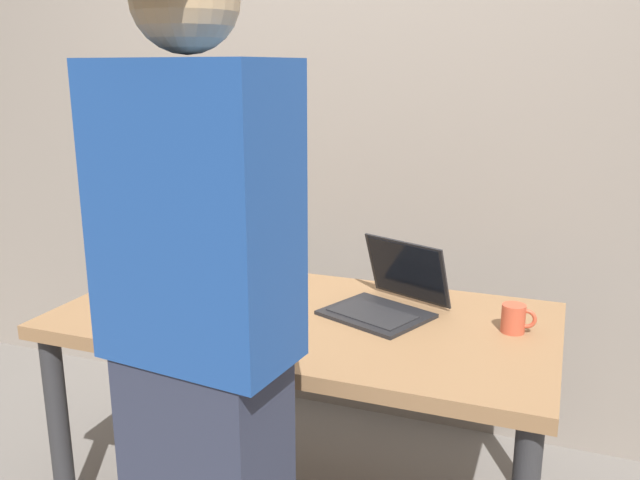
{
  "coord_description": "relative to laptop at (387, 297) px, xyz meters",
  "views": [
    {
      "loc": [
        0.76,
        -1.84,
        1.5
      ],
      "look_at": [
        0.05,
        0.0,
        0.99
      ],
      "focal_mm": 37.23,
      "sensor_mm": 36.0,
      "label": 1
    }
  ],
  "objects": [
    {
      "name": "beer_bottle_amber",
      "position": [
        -0.55,
        0.02,
        0.06
      ],
      "size": [
        0.06,
        0.06,
        0.29
      ],
      "color": "#472B14",
      "rests_on": "desk"
    },
    {
      "name": "desk",
      "position": [
        -0.24,
        -0.12,
        -0.14
      ],
      "size": [
        1.57,
        0.81,
        0.74
      ],
      "color": "olive",
      "rests_on": "ground"
    },
    {
      "name": "beer_bottle_green",
      "position": [
        -0.61,
        0.09,
        0.08
      ],
      "size": [
        0.08,
        0.08,
        0.32
      ],
      "color": "#333333",
      "rests_on": "desk"
    },
    {
      "name": "person_figure",
      "position": [
        -0.21,
        -0.8,
        0.13
      ],
      "size": [
        0.43,
        0.33,
        1.77
      ],
      "color": "#2D3347",
      "rests_on": "ground"
    },
    {
      "name": "coffee_mug",
      "position": [
        0.4,
        -0.03,
        -0.01
      ],
      "size": [
        0.1,
        0.07,
        0.09
      ],
      "color": "#BF4C33",
      "rests_on": "desk"
    },
    {
      "name": "back_wall",
      "position": [
        -0.24,
        0.68,
        0.52
      ],
      "size": [
        6.0,
        0.1,
        2.6
      ],
      "primitive_type": "cube",
      "color": "gray",
      "rests_on": "ground"
    },
    {
      "name": "beer_bottle_dark",
      "position": [
        -0.72,
        0.09,
        0.07
      ],
      "size": [
        0.07,
        0.07,
        0.31
      ],
      "color": "brown",
      "rests_on": "desk"
    },
    {
      "name": "laptop",
      "position": [
        0.0,
        0.0,
        0.0
      ],
      "size": [
        0.41,
        0.41,
        0.22
      ],
      "color": "black",
      "rests_on": "desk"
    }
  ]
}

